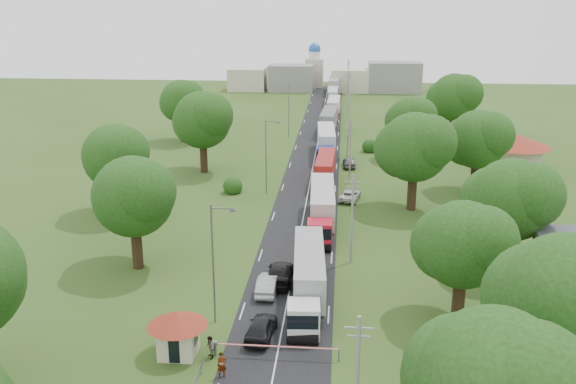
# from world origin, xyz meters

# --- Properties ---
(ground) EXTENTS (260.00, 260.00, 0.00)m
(ground) POSITION_xyz_m (0.00, 0.00, 0.00)
(ground) COLOR #2E4C19
(ground) RESTS_ON ground
(road) EXTENTS (8.00, 200.00, 0.04)m
(road) POSITION_xyz_m (0.00, 20.00, 0.00)
(road) COLOR black
(road) RESTS_ON ground
(boom_barrier) EXTENTS (9.22, 0.35, 1.18)m
(boom_barrier) POSITION_xyz_m (-1.36, -25.00, 0.89)
(boom_barrier) COLOR slate
(boom_barrier) RESTS_ON ground
(guard_booth) EXTENTS (4.40, 4.40, 3.45)m
(guard_booth) POSITION_xyz_m (-7.20, -25.00, 2.16)
(guard_booth) COLOR beige
(guard_booth) RESTS_ON ground
(info_sign) EXTENTS (0.12, 3.10, 4.10)m
(info_sign) POSITION_xyz_m (5.20, 35.00, 3.00)
(info_sign) COLOR slate
(info_sign) RESTS_ON ground
(pole_1) EXTENTS (1.60, 0.24, 9.00)m
(pole_1) POSITION_xyz_m (5.50, -7.00, 4.68)
(pole_1) COLOR gray
(pole_1) RESTS_ON ground
(pole_2) EXTENTS (1.60, 0.24, 9.00)m
(pole_2) POSITION_xyz_m (5.50, 21.00, 4.68)
(pole_2) COLOR gray
(pole_2) RESTS_ON ground
(pole_3) EXTENTS (1.60, 0.24, 9.00)m
(pole_3) POSITION_xyz_m (5.50, 49.00, 4.68)
(pole_3) COLOR gray
(pole_3) RESTS_ON ground
(pole_4) EXTENTS (1.60, 0.24, 9.00)m
(pole_4) POSITION_xyz_m (5.50, 77.00, 4.68)
(pole_4) COLOR gray
(pole_4) RESTS_ON ground
(pole_5) EXTENTS (1.60, 0.24, 9.00)m
(pole_5) POSITION_xyz_m (5.50, 105.00, 4.68)
(pole_5) COLOR gray
(pole_5) RESTS_ON ground
(lamp_0) EXTENTS (2.03, 0.22, 10.00)m
(lamp_0) POSITION_xyz_m (-5.35, -20.00, 5.55)
(lamp_0) COLOR slate
(lamp_0) RESTS_ON ground
(lamp_1) EXTENTS (2.03, 0.22, 10.00)m
(lamp_1) POSITION_xyz_m (-5.35, 15.00, 5.55)
(lamp_1) COLOR slate
(lamp_1) RESTS_ON ground
(lamp_2) EXTENTS (2.03, 0.22, 10.00)m
(lamp_2) POSITION_xyz_m (-5.35, 50.00, 5.55)
(lamp_2) COLOR slate
(lamp_2) RESTS_ON ground
(tree_0) EXTENTS (8.80, 8.80, 11.07)m
(tree_0) POSITION_xyz_m (11.99, -37.84, 7.22)
(tree_0) COLOR #382616
(tree_0) RESTS_ON ground
(tree_1) EXTENTS (9.60, 9.60, 12.05)m
(tree_1) POSITION_xyz_m (17.99, -29.83, 7.85)
(tree_1) COLOR #382616
(tree_1) RESTS_ON ground
(tree_2) EXTENTS (8.00, 8.00, 10.10)m
(tree_2) POSITION_xyz_m (13.99, -17.86, 6.60)
(tree_2) COLOR #382616
(tree_2) RESTS_ON ground
(tree_3) EXTENTS (8.80, 8.80, 11.07)m
(tree_3) POSITION_xyz_m (19.99, -7.84, 7.22)
(tree_3) COLOR #382616
(tree_3) RESTS_ON ground
(tree_4) EXTENTS (9.60, 9.60, 12.05)m
(tree_4) POSITION_xyz_m (12.99, 10.17, 7.85)
(tree_4) COLOR #382616
(tree_4) RESTS_ON ground
(tree_5) EXTENTS (8.80, 8.80, 11.07)m
(tree_5) POSITION_xyz_m (21.99, 18.16, 7.22)
(tree_5) COLOR #382616
(tree_5) RESTS_ON ground
(tree_6) EXTENTS (8.00, 8.00, 10.10)m
(tree_6) POSITION_xyz_m (14.99, 35.14, 6.60)
(tree_6) COLOR #382616
(tree_6) RESTS_ON ground
(tree_7) EXTENTS (9.60, 9.60, 12.05)m
(tree_7) POSITION_xyz_m (23.99, 50.17, 7.85)
(tree_7) COLOR #382616
(tree_7) RESTS_ON ground
(tree_10) EXTENTS (8.80, 8.80, 11.07)m
(tree_10) POSITION_xyz_m (-15.01, -9.84, 7.22)
(tree_10) COLOR #382616
(tree_10) RESTS_ON ground
(tree_11) EXTENTS (8.80, 8.80, 11.07)m
(tree_11) POSITION_xyz_m (-22.01, 5.16, 7.22)
(tree_11) COLOR #382616
(tree_11) RESTS_ON ground
(tree_12) EXTENTS (9.60, 9.60, 12.05)m
(tree_12) POSITION_xyz_m (-16.01, 25.17, 7.85)
(tree_12) COLOR #382616
(tree_12) RESTS_ON ground
(tree_13) EXTENTS (8.80, 8.80, 11.07)m
(tree_13) POSITION_xyz_m (-24.01, 45.16, 7.22)
(tree_13) COLOR #382616
(tree_13) RESTS_ON ground
(house_cream) EXTENTS (10.08, 10.08, 5.80)m
(house_cream) POSITION_xyz_m (30.00, 30.00, 3.64)
(house_cream) COLOR beige
(house_cream) RESTS_ON ground
(distant_town) EXTENTS (52.00, 8.00, 8.00)m
(distant_town) POSITION_xyz_m (0.68, 110.00, 3.49)
(distant_town) COLOR gray
(distant_town) RESTS_ON ground
(church) EXTENTS (5.00, 5.00, 12.30)m
(church) POSITION_xyz_m (-4.00, 118.00, 5.39)
(church) COLOR beige
(church) RESTS_ON ground
(truck_0) EXTENTS (3.32, 15.05, 4.16)m
(truck_0) POSITION_xyz_m (1.77, -15.42, 2.20)
(truck_0) COLOR white
(truck_0) RESTS_ON ground
(truck_1) EXTENTS (3.14, 15.53, 4.29)m
(truck_1) POSITION_xyz_m (2.28, 3.09, 2.28)
(truck_1) COLOR red
(truck_1) RESTS_ON ground
(truck_2) EXTENTS (2.62, 13.67, 3.78)m
(truck_2) POSITION_xyz_m (2.11, 19.99, 2.01)
(truck_2) COLOR #BB7716
(truck_2) RESTS_ON ground
(truck_3) EXTENTS (3.34, 15.52, 4.29)m
(truck_3) POSITION_xyz_m (1.73, 36.62, 2.27)
(truck_3) COLOR navy
(truck_3) RESTS_ON ground
(truck_4) EXTENTS (3.24, 15.33, 4.24)m
(truck_4) POSITION_xyz_m (1.75, 53.94, 2.25)
(truck_4) COLOR #B2B2B2
(truck_4) RESTS_ON ground
(truck_5) EXTENTS (2.77, 14.05, 3.89)m
(truck_5) POSITION_xyz_m (2.36, 70.93, 2.06)
(truck_5) COLOR maroon
(truck_5) RESTS_ON ground
(truck_6) EXTENTS (2.44, 13.56, 3.76)m
(truck_6) POSITION_xyz_m (1.87, 86.59, 1.99)
(truck_6) COLOR #266528
(truck_6) RESTS_ON ground
(truck_7) EXTENTS (2.90, 15.16, 4.20)m
(truck_7) POSITION_xyz_m (1.88, 104.21, 2.23)
(truck_7) COLOR #A7A7A7
(truck_7) RESTS_ON ground
(car_lane_front) EXTENTS (2.35, 4.99, 1.65)m
(car_lane_front) POSITION_xyz_m (-1.49, -22.09, 0.82)
(car_lane_front) COLOR black
(car_lane_front) RESTS_ON ground
(car_lane_mid) EXTENTS (1.72, 4.80, 1.57)m
(car_lane_mid) POSITION_xyz_m (-1.90, -14.32, 0.79)
(car_lane_mid) COLOR #ABAEB3
(car_lane_mid) RESTS_ON ground
(car_lane_rear) EXTENTS (2.35, 5.76, 1.67)m
(car_lane_rear) POSITION_xyz_m (-1.00, -12.00, 0.83)
(car_lane_rear) COLOR black
(car_lane_rear) RESTS_ON ground
(car_verge_near) EXTENTS (3.19, 5.28, 1.37)m
(car_verge_near) POSITION_xyz_m (5.50, 13.11, 0.68)
(car_verge_near) COLOR silver
(car_verge_near) RESTS_ON ground
(car_verge_far) EXTENTS (2.05, 4.59, 1.53)m
(car_verge_far) POSITION_xyz_m (5.52, 29.66, 0.77)
(car_verge_far) COLOR slate
(car_verge_far) RESTS_ON ground
(pedestrian_near) EXTENTS (0.80, 0.67, 1.86)m
(pedestrian_near) POSITION_xyz_m (-3.50, -27.68, 0.93)
(pedestrian_near) COLOR gray
(pedestrian_near) RESTS_ON ground
(pedestrian_booth) EXTENTS (0.91, 1.02, 1.72)m
(pedestrian_booth) POSITION_xyz_m (-4.80, -25.39, 0.86)
(pedestrian_booth) COLOR gray
(pedestrian_booth) RESTS_ON ground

